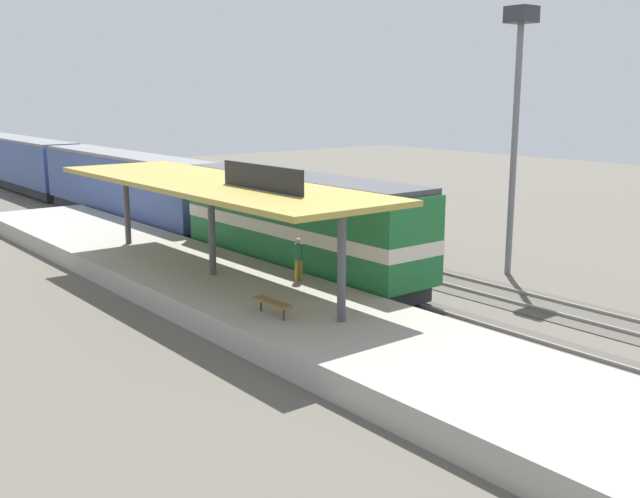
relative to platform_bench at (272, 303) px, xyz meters
The scene contains 12 objects.
ground_plane 10.17m from the platform_bench, 37.46° to the left, with size 120.00×120.00×0.00m, color #5B564C.
track_near 8.68m from the platform_bench, 45.62° to the left, with size 3.20×110.00×0.16m.
track_far 12.32m from the platform_bench, 30.04° to the left, with size 3.20×110.00×0.16m.
platform 6.35m from the platform_bench, 77.14° to the left, with size 6.00×44.00×0.90m, color #9E998E.
station_canopy 6.97m from the platform_bench, 76.95° to the left, with size 5.20×18.00×4.70m.
platform_bench is the anchor object (origin of this frame).
locomotive 8.86m from the platform_bench, 46.98° to the left, with size 2.93×14.43×4.44m.
passenger_carriage_front 25.17m from the platform_bench, 76.20° to the left, with size 2.90×20.00×4.24m.
passenger_carriage_rear 45.64m from the platform_bench, 82.44° to the left, with size 2.90×20.00×4.24m.
freight_car 14.39m from the platform_bench, 42.50° to the left, with size 2.80×12.00×3.54m.
light_mast 15.53m from the platform_bench, ahead, with size 1.10×1.10×11.70m.
person_waiting 4.71m from the platform_bench, 42.08° to the left, with size 0.34×0.34×1.71m.
Camera 1 is at (-19.31, -25.21, 8.09)m, focal length 41.28 mm.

